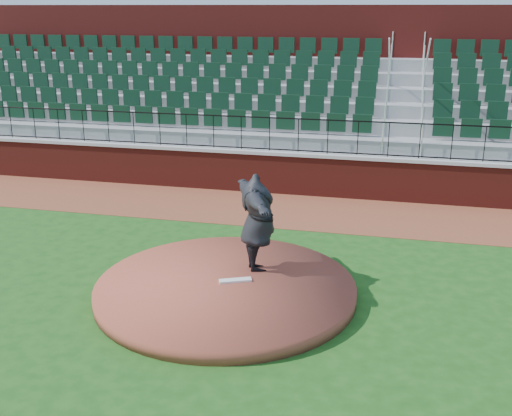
{
  "coord_description": "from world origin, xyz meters",
  "views": [
    {
      "loc": [
        2.87,
        -10.74,
        5.43
      ],
      "look_at": [
        0.0,
        1.5,
        1.3
      ],
      "focal_mm": 43.1,
      "sensor_mm": 36.0,
      "label": 1
    }
  ],
  "objects": [
    {
      "name": "ground",
      "position": [
        0.0,
        0.0,
        0.0
      ],
      "size": [
        90.0,
        90.0,
        0.0
      ],
      "primitive_type": "plane",
      "color": "#194814",
      "rests_on": "ground"
    },
    {
      "name": "warning_track",
      "position": [
        0.0,
        5.4,
        0.01
      ],
      "size": [
        34.0,
        3.2,
        0.01
      ],
      "primitive_type": "cube",
      "color": "brown",
      "rests_on": "ground"
    },
    {
      "name": "pitchers_mound",
      "position": [
        -0.23,
        -0.15,
        0.12
      ],
      "size": [
        5.13,
        5.13,
        0.25
      ],
      "primitive_type": "cylinder",
      "color": "brown",
      "rests_on": "ground"
    },
    {
      "name": "wall_railing",
      "position": [
        0.0,
        7.0,
        1.8
      ],
      "size": [
        34.0,
        0.05,
        1.0
      ],
      "primitive_type": null,
      "color": "black",
      "rests_on": "wall_cap"
    },
    {
      "name": "pitching_rubber",
      "position": [
        -0.06,
        -0.02,
        0.27
      ],
      "size": [
        0.65,
        0.4,
        0.04
      ],
      "primitive_type": "cube",
      "rotation": [
        0.0,
        0.0,
        0.41
      ],
      "color": "white",
      "rests_on": "pitchers_mound"
    },
    {
      "name": "wall_cap",
      "position": [
        0.0,
        7.0,
        1.25
      ],
      "size": [
        34.0,
        0.45,
        0.1
      ],
      "primitive_type": "cube",
      "color": "#B7B7B7",
      "rests_on": "field_wall"
    },
    {
      "name": "concourse_wall",
      "position": [
        0.0,
        12.52,
        2.75
      ],
      "size": [
        34.0,
        0.5,
        5.5
      ],
      "primitive_type": "cube",
      "color": "maroon",
      "rests_on": "ground"
    },
    {
      "name": "pitcher",
      "position": [
        0.23,
        0.66,
        1.28
      ],
      "size": [
        1.69,
        2.58,
        2.05
      ],
      "primitive_type": "imported",
      "rotation": [
        0.0,
        0.0,
        2.01
      ],
      "color": "black",
      "rests_on": "pitchers_mound"
    },
    {
      "name": "seating_stands",
      "position": [
        0.0,
        9.72,
        2.3
      ],
      "size": [
        34.0,
        5.1,
        4.6
      ],
      "primitive_type": null,
      "color": "gray",
      "rests_on": "ground"
    },
    {
      "name": "field_wall",
      "position": [
        0.0,
        7.0,
        0.6
      ],
      "size": [
        34.0,
        0.35,
        1.2
      ],
      "primitive_type": "cube",
      "color": "maroon",
      "rests_on": "ground"
    }
  ]
}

